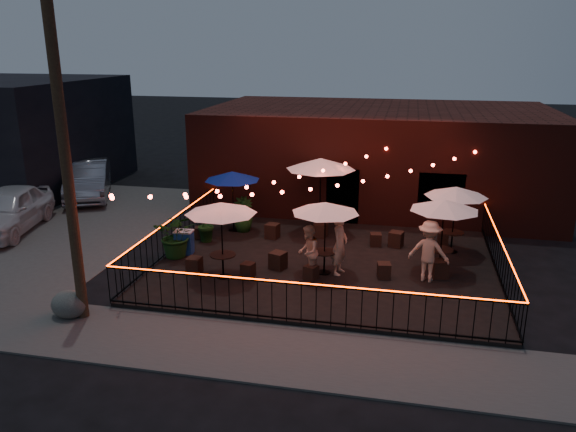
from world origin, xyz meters
name	(u,v)px	position (x,y,z in m)	size (l,w,h in m)	color
ground	(315,294)	(0.00, 0.00, 0.00)	(110.00, 110.00, 0.00)	black
patio	(326,264)	(0.00, 2.00, 0.07)	(10.00, 8.00, 0.15)	black
sidewalk	(290,354)	(0.00, -3.25, 0.03)	(18.00, 2.50, 0.05)	#464441
parking_lot	(23,222)	(-12.00, 4.00, 0.01)	(11.00, 12.00, 0.02)	#464441
brick_building	(378,155)	(1.00, 9.99, 2.00)	(14.00, 8.00, 4.00)	#38140F
utility_pole	(66,160)	(-5.40, -2.60, 4.00)	(0.26, 0.26, 8.00)	#361F16
fence_front	(301,303)	(0.00, -2.00, 0.66)	(10.00, 0.04, 1.04)	black
fence_left	(172,235)	(-5.00, 2.00, 0.66)	(0.04, 8.00, 1.04)	black
fence_right	(499,259)	(5.00, 2.00, 0.66)	(0.04, 8.00, 1.04)	black
festoon_lights	(292,188)	(-1.01, 1.70, 2.52)	(10.02, 8.72, 1.32)	#FF3B2B
cafe_table_0	(221,209)	(-2.70, 0.24, 2.18)	(2.58, 2.58, 2.22)	black
cafe_table_1	(232,177)	(-3.67, 4.34, 2.11)	(2.37, 2.37, 2.15)	black
cafe_table_2	(325,209)	(0.08, 1.15, 2.11)	(2.12, 2.12, 2.14)	black
cafe_table_3	(321,165)	(-0.64, 4.80, 2.57)	(2.46, 2.46, 2.65)	black
cafe_table_4	(444,206)	(3.36, 2.00, 2.14)	(2.45, 2.45, 2.18)	black
cafe_table_5	(456,193)	(3.80, 3.72, 2.11)	(2.08, 2.08, 2.15)	black
bistro_chair_0	(194,265)	(-3.62, 0.38, 0.38)	(0.39, 0.39, 0.46)	black
bistro_chair_1	(248,270)	(-2.02, 0.43, 0.35)	(0.34, 0.34, 0.40)	black
bistro_chair_2	(200,233)	(-4.53, 3.25, 0.35)	(0.34, 0.34, 0.41)	black
bistro_chair_3	(272,231)	(-2.12, 3.83, 0.40)	(0.42, 0.42, 0.50)	black
bistro_chair_4	(278,260)	(-1.32, 1.21, 0.40)	(0.42, 0.42, 0.50)	black
bistro_chair_5	(311,272)	(-0.22, 0.62, 0.35)	(0.34, 0.34, 0.41)	black
bistro_chair_6	(321,230)	(-0.52, 4.28, 0.40)	(0.42, 0.42, 0.49)	black
bistro_chair_7	(376,240)	(1.39, 3.79, 0.36)	(0.36, 0.36, 0.42)	black
bistro_chair_8	(384,270)	(1.79, 1.17, 0.37)	(0.37, 0.37, 0.44)	black
bistro_chair_9	(439,269)	(3.34, 1.54, 0.41)	(0.43, 0.43, 0.51)	black
bistro_chair_10	(396,239)	(2.05, 3.87, 0.40)	(0.42, 0.42, 0.50)	black
bistro_chair_11	(443,239)	(3.57, 4.35, 0.36)	(0.36, 0.36, 0.42)	black
patron_a	(340,245)	(0.51, 1.21, 1.04)	(0.65, 0.42, 1.77)	tan
patron_b	(308,252)	(-0.33, 0.75, 0.92)	(0.75, 0.58, 1.54)	tan
patron_c	(429,251)	(2.99, 1.22, 1.03)	(1.14, 0.65, 1.76)	#D3A893
potted_shrub_a	(177,235)	(-4.60, 1.47, 0.86)	(1.28, 1.11, 1.42)	#1B3E0E
potted_shrub_b	(208,224)	(-4.15, 3.01, 0.76)	(0.67, 0.54, 1.22)	#153610
potted_shrub_c	(243,214)	(-3.32, 4.34, 0.76)	(0.69, 0.69, 1.22)	#113F11
cooler	(184,242)	(-4.50, 1.77, 0.54)	(0.61, 0.46, 0.76)	#163F9D
boulder	(69,304)	(-5.74, -2.64, 0.35)	(0.90, 0.77, 0.71)	#494944
car_white	(7,210)	(-11.73, 2.91, 0.81)	(1.90, 4.73, 1.61)	white
car_silver	(88,180)	(-11.47, 7.81, 0.80)	(1.69, 4.85, 1.60)	#929198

